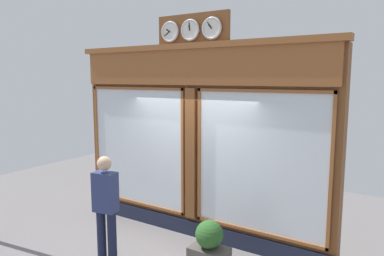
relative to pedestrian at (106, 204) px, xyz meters
The scene contains 3 objects.
shop_facade 1.94m from the pedestrian, 110.44° to the right, with size 5.10×0.42×3.95m.
pedestrian is the anchor object (origin of this frame).
planter_shrub 1.66m from the pedestrian, 161.95° to the right, with size 0.41×0.41×0.41m, color #285623.
Camera 1 is at (-3.34, 5.25, 2.86)m, focal length 33.30 mm.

